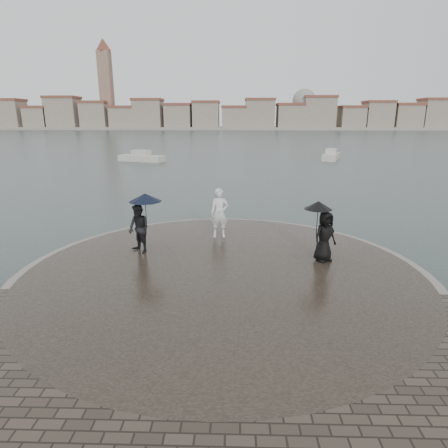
{
  "coord_description": "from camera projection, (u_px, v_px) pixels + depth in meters",
  "views": [
    {
      "loc": [
        0.33,
        -7.1,
        4.82
      ],
      "look_at": [
        0.0,
        4.8,
        1.45
      ],
      "focal_mm": 30.0,
      "sensor_mm": 36.0,
      "label": 1
    }
  ],
  "objects": [
    {
      "name": "far_skyline",
      "position": [
        219.0,
        116.0,
        161.36
      ],
      "size": [
        260.0,
        20.0,
        37.0
      ],
      "color": "gray",
      "rests_on": "ground"
    },
    {
      "name": "visitor_left",
      "position": [
        141.0,
        220.0,
        12.68
      ],
      "size": [
        1.32,
        1.16,
        2.04
      ],
      "color": "black",
      "rests_on": "quay_tip"
    },
    {
      "name": "kerb_ring",
      "position": [
        223.0,
        276.0,
        11.47
      ],
      "size": [
        12.5,
        12.5,
        0.32
      ],
      "primitive_type": "cylinder",
      "color": "gray",
      "rests_on": "ground"
    },
    {
      "name": "statue",
      "position": [
        219.0,
        213.0,
        14.37
      ],
      "size": [
        0.73,
        0.51,
        1.9
      ],
      "primitive_type": "imported",
      "rotation": [
        0.0,
        0.0,
        0.08
      ],
      "color": "silver",
      "rests_on": "quay_tip"
    },
    {
      "name": "boats",
      "position": [
        238.0,
        157.0,
        44.3
      ],
      "size": [
        27.03,
        7.19,
        1.5
      ],
      "color": "beige",
      "rests_on": "ground"
    },
    {
      "name": "ground",
      "position": [
        218.0,
        348.0,
        8.15
      ],
      "size": [
        400.0,
        400.0,
        0.0
      ],
      "primitive_type": "plane",
      "color": "#2B3835",
      "rests_on": "ground"
    },
    {
      "name": "quay_tip",
      "position": [
        223.0,
        275.0,
        11.46
      ],
      "size": [
        11.9,
        11.9,
        0.36
      ],
      "primitive_type": "cylinder",
      "color": "#2D261E",
      "rests_on": "ground"
    },
    {
      "name": "visitor_right",
      "position": [
        323.0,
        229.0,
        11.91
      ],
      "size": [
        1.18,
        0.97,
        1.95
      ],
      "color": "black",
      "rests_on": "quay_tip"
    }
  ]
}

